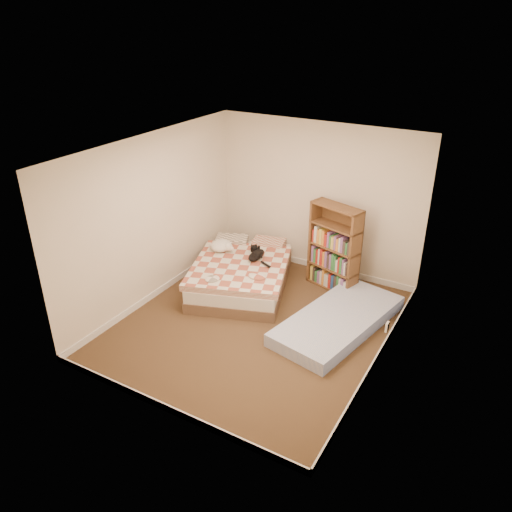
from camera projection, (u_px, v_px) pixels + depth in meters
The scene contains 6 objects.
room at pixel (256, 248), 6.55m from camera, with size 3.51×4.01×2.51m.
bed at pixel (243, 273), 7.96m from camera, with size 1.93×2.28×0.52m.
bookshelf at pixel (334, 257), 7.82m from camera, with size 0.91×0.52×1.39m.
floor_mattress at pixel (338, 320), 6.99m from camera, with size 0.95×2.10×0.19m, color #8097D5.
black_cat at pixel (257, 254), 7.88m from camera, with size 0.39×0.67×0.15m.
white_dog at pixel (221, 246), 8.11m from camera, with size 0.48×0.49×0.18m.
Camera 1 is at (2.95, -5.13, 4.01)m, focal length 35.00 mm.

